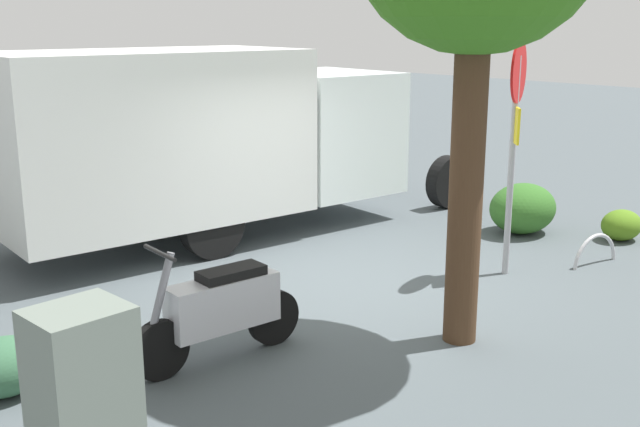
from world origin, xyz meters
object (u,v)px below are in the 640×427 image
object	(u,v)px
stop_sign	(515,121)
bike_rack_hoop	(594,264)
motorcycle	(222,308)
box_truck_near	(211,133)
utility_cabinet	(84,406)

from	to	relation	value
stop_sign	bike_rack_hoop	bearing A→B (deg)	155.21
motorcycle	bike_rack_hoop	size ratio (longest dim) A/B	2.13
bike_rack_hoop	stop_sign	bearing A→B (deg)	-24.79
box_truck_near	stop_sign	distance (m)	4.38
box_truck_near	bike_rack_hoop	world-z (taller)	box_truck_near
stop_sign	bike_rack_hoop	distance (m)	2.36
box_truck_near	bike_rack_hoop	size ratio (longest dim) A/B	9.12
stop_sign	utility_cabinet	xyz separation A→B (m)	(6.10, 0.97, -1.27)
utility_cabinet	bike_rack_hoop	bearing A→B (deg)	-176.78
motorcycle	box_truck_near	bearing A→B (deg)	-120.14
motorcycle	stop_sign	size ratio (longest dim) A/B	0.62
utility_cabinet	stop_sign	bearing A→B (deg)	-170.99
utility_cabinet	box_truck_near	bearing A→B (deg)	-131.11
stop_sign	utility_cabinet	distance (m)	6.30
motorcycle	stop_sign	distance (m)	4.42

